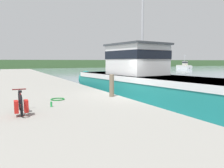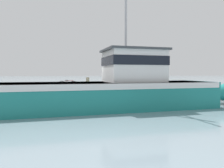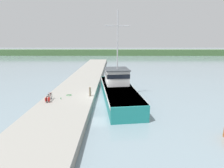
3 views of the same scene
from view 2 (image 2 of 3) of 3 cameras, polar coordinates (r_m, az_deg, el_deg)
ground_plane at (r=14.84m, az=-5.53°, el=-5.23°), size 320.00×320.00×0.00m
dock_pier at (r=18.19m, az=-6.14°, el=-2.60°), size 5.54×80.00×0.73m
fishing_boat_main at (r=12.82m, az=1.68°, el=-0.97°), size 4.97×15.41×10.26m
bicycle_touring at (r=19.94m, az=-11.92°, el=-0.14°), size 0.44×1.69×0.75m
mooring_post at (r=15.80m, az=-6.37°, el=-0.16°), size 0.23×0.23×1.06m
hose_coil at (r=18.34m, az=-5.77°, el=-1.34°), size 0.60×0.60×0.05m
water_bottle_on_curb at (r=18.85m, az=-10.11°, el=-1.02°), size 0.07×0.07×0.20m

